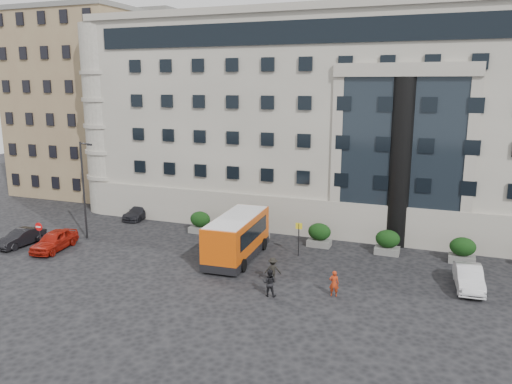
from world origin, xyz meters
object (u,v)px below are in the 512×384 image
at_px(parked_car_b, 21,238).
at_px(pedestrian_b, 269,283).
at_px(hedge_e, 462,250).
at_px(hedge_a, 200,222).
at_px(parked_car_a, 54,240).
at_px(hedge_c, 319,235).
at_px(parked_car_c, 140,212).
at_px(pedestrian_a, 334,283).
at_px(minibus, 237,235).
at_px(hedge_d, 388,242).
at_px(white_taxi, 469,278).
at_px(hedge_b, 257,228).
at_px(pedestrian_c, 273,270).
at_px(no_entry_sign, 39,231).
at_px(parked_car_d, 128,194).
at_px(red_truck, 157,194).
at_px(street_lamp, 84,187).
at_px(bus_stop_sign, 299,233).

xyz_separation_m(parked_car_b, pedestrian_b, (21.41, -2.13, 0.19)).
relative_size(hedge_e, parked_car_b, 0.46).
height_order(hedge_a, parked_car_a, hedge_a).
xyz_separation_m(parked_car_a, parked_car_b, (-3.20, -0.12, -0.10)).
bearing_deg(hedge_a, hedge_c, 0.00).
distance_m(parked_car_c, pedestrian_a, 23.70).
xyz_separation_m(parked_car_c, pedestrian_b, (17.31, -12.46, 0.22)).
xyz_separation_m(hedge_a, minibus, (5.45, -4.86, 0.81)).
height_order(hedge_d, white_taxi, hedge_d).
relative_size(hedge_b, pedestrian_c, 1.12).
bearing_deg(hedge_d, hedge_a, 180.00).
distance_m(hedge_b, parked_car_c, 12.89).
relative_size(hedge_a, pedestrian_a, 1.15).
bearing_deg(parked_car_c, hedge_b, -10.96).
xyz_separation_m(no_entry_sign, white_taxi, (30.05, 3.97, -0.94)).
distance_m(parked_car_b, pedestrian_a, 25.05).
distance_m(hedge_e, parked_car_a, 30.29).
height_order(no_entry_sign, parked_car_d, no_entry_sign).
bearing_deg(pedestrian_a, pedestrian_c, -20.52).
xyz_separation_m(no_entry_sign, pedestrian_a, (22.44, -0.09, -0.85)).
distance_m(red_truck, parked_car_d, 5.58).
relative_size(hedge_a, parked_car_b, 0.46).
bearing_deg(pedestrian_b, no_entry_sign, -13.25).
distance_m(hedge_c, minibus, 6.98).
relative_size(parked_car_b, pedestrian_b, 2.36).
relative_size(red_truck, white_taxi, 1.32).
bearing_deg(street_lamp, white_taxi, -0.14).
relative_size(street_lamp, parked_car_c, 1.88).
relative_size(parked_car_a, parked_car_b, 1.12).
relative_size(street_lamp, parked_car_b, 2.02).
height_order(hedge_b, parked_car_c, hedge_b).
distance_m(hedge_a, hedge_d, 15.60).
xyz_separation_m(hedge_d, pedestrian_c, (-6.29, -8.17, -0.11)).
relative_size(pedestrian_a, pedestrian_c, 0.98).
height_order(hedge_e, red_truck, red_truck).
relative_size(hedge_a, hedge_c, 1.00).
xyz_separation_m(street_lamp, parked_car_d, (-5.06, 13.00, -3.74)).
height_order(hedge_c, bus_stop_sign, bus_stop_sign).
height_order(no_entry_sign, pedestrian_b, no_entry_sign).
relative_size(street_lamp, bus_stop_sign, 3.17).
bearing_deg(white_taxi, parked_car_b, -178.81).
bearing_deg(minibus, parked_car_d, 141.89).
bearing_deg(pedestrian_b, red_truck, -51.35).
relative_size(red_truck, parked_car_c, 1.34).
xyz_separation_m(minibus, parked_car_a, (-13.85, -3.18, -0.99)).
relative_size(hedge_e, pedestrian_a, 1.15).
relative_size(hedge_d, parked_car_b, 0.46).
height_order(minibus, white_taxi, minibus).
relative_size(hedge_c, parked_car_c, 0.43).
distance_m(white_taxi, pedestrian_a, 8.63).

